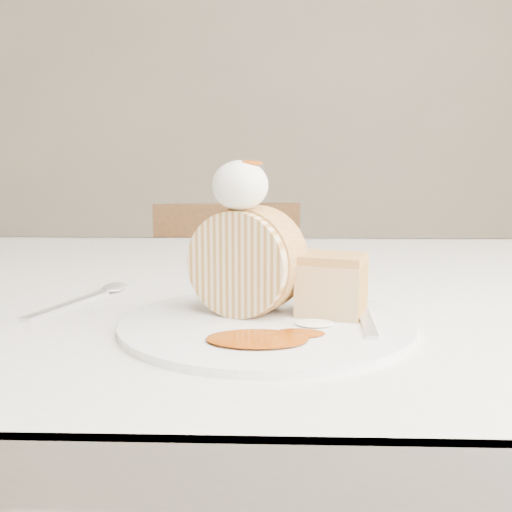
{
  "coord_description": "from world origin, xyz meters",
  "views": [
    {
      "loc": [
        0.01,
        -0.53,
        0.9
      ],
      "look_at": [
        -0.0,
        -0.01,
        0.81
      ],
      "focal_mm": 40.0,
      "sensor_mm": 36.0,
      "label": 1
    }
  ],
  "objects": [
    {
      "name": "caramel_drizzle",
      "position": [
        -0.01,
        -0.01,
        0.9
      ],
      "size": [
        0.03,
        0.02,
        0.01
      ],
      "primitive_type": "ellipsoid",
      "color": "#8F3705",
      "rests_on": "whipped_cream"
    },
    {
      "name": "whipped_cream",
      "position": [
        -0.02,
        -0.01,
        0.88
      ],
      "size": [
        0.05,
        0.05,
        0.05
      ],
      "primitive_type": "ellipsoid",
      "color": "silver",
      "rests_on": "roulade_slice"
    },
    {
      "name": "chair_far",
      "position": [
        -0.13,
        1.03,
        0.46
      ],
      "size": [
        0.44,
        0.44,
        0.8
      ],
      "rotation": [
        0.0,
        0.0,
        3.33
      ],
      "color": "brown",
      "rests_on": "ground"
    },
    {
      "name": "spoon",
      "position": [
        -0.2,
        0.05,
        0.75
      ],
      "size": [
        0.07,
        0.16,
        0.0
      ],
      "primitive_type": "cube",
      "rotation": [
        0.0,
        0.0,
        -0.31
      ],
      "color": "silver",
      "rests_on": "table"
    },
    {
      "name": "fork",
      "position": [
        0.1,
        -0.03,
        0.76
      ],
      "size": [
        0.03,
        0.16,
        0.0
      ],
      "primitive_type": "cube",
      "rotation": [
        0.0,
        0.0,
        -0.07
      ],
      "color": "silver",
      "rests_on": "plate"
    },
    {
      "name": "cake_chunk",
      "position": [
        0.07,
        -0.0,
        0.78
      ],
      "size": [
        0.07,
        0.07,
        0.05
      ],
      "primitive_type": "cube",
      "rotation": [
        0.0,
        0.0,
        -0.31
      ],
      "color": "tan",
      "rests_on": "plate"
    },
    {
      "name": "caramel_pool",
      "position": [
        -0.0,
        -0.09,
        0.76
      ],
      "size": [
        0.1,
        0.08,
        0.0
      ],
      "primitive_type": null,
      "rotation": [
        0.0,
        0.0,
        -0.31
      ],
      "color": "#8F3705",
      "rests_on": "plate"
    },
    {
      "name": "plate",
      "position": [
        0.01,
        -0.02,
        0.75
      ],
      "size": [
        0.34,
        0.34,
        0.01
      ],
      "primitive_type": "cylinder",
      "rotation": [
        0.0,
        0.0,
        -0.31
      ],
      "color": "white",
      "rests_on": "table"
    },
    {
      "name": "table",
      "position": [
        0.0,
        0.2,
        0.66
      ],
      "size": [
        1.4,
        0.9,
        0.75
      ],
      "color": "silver",
      "rests_on": "ground"
    },
    {
      "name": "roulade_slice",
      "position": [
        -0.01,
        0.0,
        0.81
      ],
      "size": [
        0.11,
        0.09,
        0.1
      ],
      "primitive_type": "cylinder",
      "rotation": [
        1.57,
        0.0,
        -0.42
      ],
      "color": "beige",
      "rests_on": "plate"
    }
  ]
}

